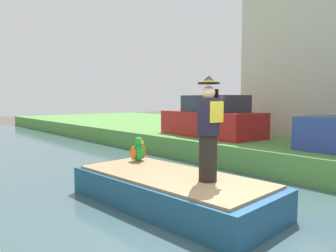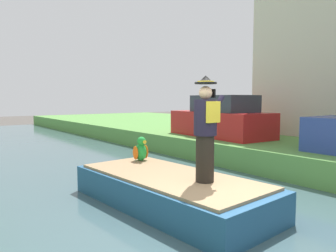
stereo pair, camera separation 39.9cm
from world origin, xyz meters
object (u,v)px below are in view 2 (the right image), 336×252
boat (169,190)px  parked_car_red (221,119)px  person_pirate (206,129)px  parrot_plush (141,150)px

boat → parked_car_red: 6.06m
boat → person_pirate: size_ratio=2.33×
boat → person_pirate: 1.49m
boat → parked_car_red: (4.95, 3.34, 1.02)m
boat → person_pirate: person_pirate is taller
person_pirate → parked_car_red: (4.78, 4.16, -0.22)m
person_pirate → boat: bearing=94.6°
boat → parked_car_red: size_ratio=1.05×
boat → parrot_plush: parrot_plush is taller
boat → person_pirate: (0.17, -0.81, 1.23)m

